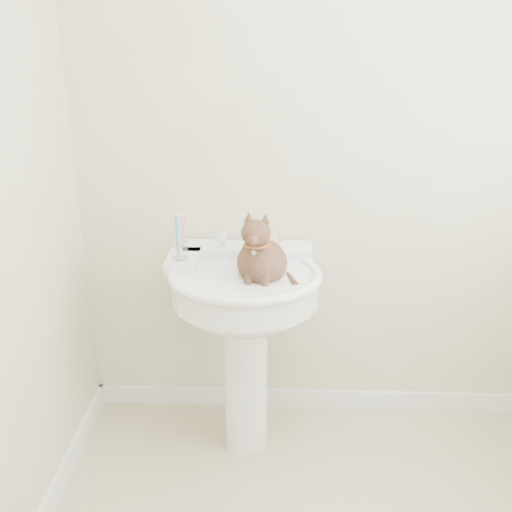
# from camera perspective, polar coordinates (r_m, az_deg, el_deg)

# --- Properties ---
(wall_back) EXTENTS (2.20, 0.00, 2.50)m
(wall_back) POSITION_cam_1_polar(r_m,az_deg,el_deg) (2.53, 7.57, 9.72)
(wall_back) COLOR beige
(wall_back) RESTS_ON ground
(baseboard_back) EXTENTS (2.20, 0.02, 0.09)m
(baseboard_back) POSITION_cam_1_polar(r_m,az_deg,el_deg) (3.01, 6.43, -13.34)
(baseboard_back) COLOR white
(baseboard_back) RESTS_ON floor
(pedestal_sink) EXTENTS (0.63, 0.62, 0.87)m
(pedestal_sink) POSITION_cam_1_polar(r_m,az_deg,el_deg) (2.44, -1.09, -4.78)
(pedestal_sink) COLOR white
(pedestal_sink) RESTS_ON floor
(faucet) EXTENTS (0.28, 0.12, 0.14)m
(faucet) POSITION_cam_1_polar(r_m,az_deg,el_deg) (2.49, -0.87, 1.54)
(faucet) COLOR silver
(faucet) RESTS_ON pedestal_sink
(soap_bar) EXTENTS (0.10, 0.07, 0.03)m
(soap_bar) POSITION_cam_1_polar(r_m,az_deg,el_deg) (2.58, 1.31, 1.62)
(soap_bar) COLOR orange
(soap_bar) RESTS_ON pedestal_sink
(toothbrush_cup) EXTENTS (0.07, 0.07, 0.18)m
(toothbrush_cup) POSITION_cam_1_polar(r_m,az_deg,el_deg) (2.40, -7.21, 0.72)
(toothbrush_cup) COLOR silver
(toothbrush_cup) RESTS_ON pedestal_sink
(cat) EXTENTS (0.22, 0.27, 0.40)m
(cat) POSITION_cam_1_polar(r_m,az_deg,el_deg) (2.31, 0.51, -0.22)
(cat) COLOR brown
(cat) RESTS_ON pedestal_sink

